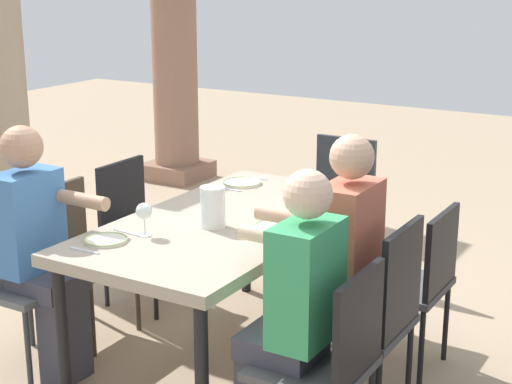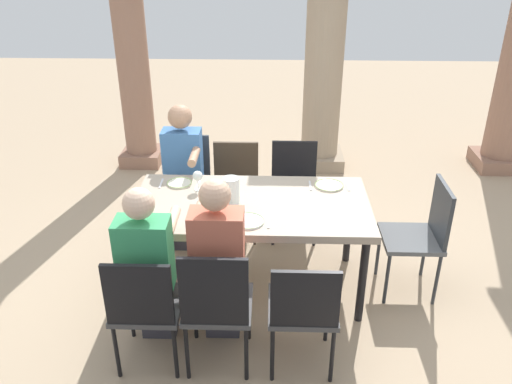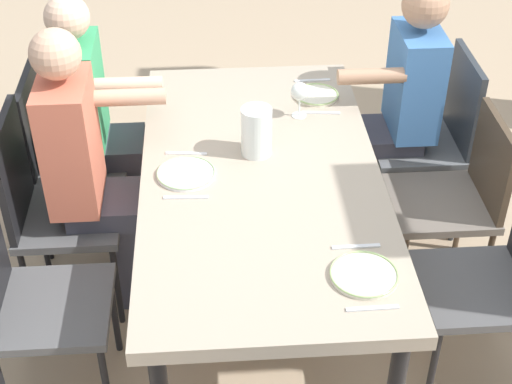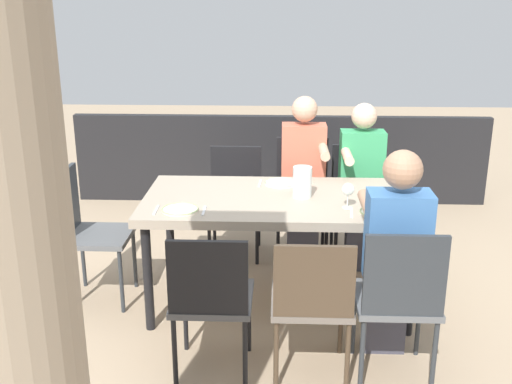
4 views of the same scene
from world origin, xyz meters
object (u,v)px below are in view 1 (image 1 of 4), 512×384
(chair_mid_north, at_px, (76,249))
(stone_column_far, at_px, (174,28))
(dining_table, at_px, (228,231))
(plate_1, at_px, (277,227))
(diner_man_white, at_px, (292,309))
(diner_guest_third, at_px, (335,267))
(chair_mid_south, at_px, (376,311))
(diner_woman_green, at_px, (39,246))
(chair_west_north, at_px, (13,269))
(chair_head_east, at_px, (337,200))
(plate_0, at_px, (106,240))
(chair_east_south, at_px, (416,277))
(water_pitcher, at_px, (213,209))
(plate_2, at_px, (242,182))
(chair_west_south, at_px, (330,357))
(chair_east_north, at_px, (138,222))
(wine_glass_0, at_px, (144,212))

(chair_mid_north, xyz_separation_m, stone_column_far, (3.09, 1.57, 0.95))
(dining_table, distance_m, plate_1, 0.31)
(diner_man_white, bearing_deg, diner_guest_third, 2.33)
(chair_mid_south, xyz_separation_m, diner_guest_third, (-0.00, 0.20, 0.17))
(diner_woman_green, height_order, diner_man_white, diner_woman_green)
(diner_guest_third, distance_m, stone_column_far, 4.49)
(chair_west_north, distance_m, diner_woman_green, 0.25)
(diner_woman_green, height_order, diner_guest_third, diner_guest_third)
(chair_head_east, relative_size, plate_0, 4.62)
(chair_west_north, distance_m, chair_mid_south, 1.85)
(diner_man_white, bearing_deg, chair_mid_south, -22.10)
(dining_table, height_order, plate_0, plate_0)
(diner_man_white, height_order, plate_1, diner_man_white)
(chair_west_north, distance_m, diner_guest_third, 1.67)
(chair_east_south, distance_m, water_pitcher, 1.08)
(dining_table, xyz_separation_m, chair_head_east, (1.32, 0.00, -0.16))
(chair_east_south, relative_size, plate_2, 3.78)
(chair_east_south, height_order, plate_2, chair_east_south)
(chair_east_south, bearing_deg, chair_head_east, 42.90)
(chair_head_east, bearing_deg, dining_table, 180.00)
(diner_man_white, bearing_deg, dining_table, 48.43)
(chair_west_south, distance_m, water_pitcher, 1.07)
(chair_west_south, xyz_separation_m, diner_man_white, (0.00, 0.18, 0.17))
(chair_east_south, height_order, plate_0, chair_east_south)
(water_pitcher, bearing_deg, chair_east_north, 60.36)
(chair_east_north, xyz_separation_m, diner_man_white, (-1.00, -1.61, 0.17))
(chair_east_south, distance_m, stone_column_far, 4.32)
(chair_west_north, bearing_deg, plate_2, -25.53)
(chair_mid_south, bearing_deg, chair_east_south, 0.87)
(chair_mid_north, relative_size, water_pitcher, 4.17)
(stone_column_far, bearing_deg, diner_guest_third, -134.36)
(dining_table, bearing_deg, chair_west_south, -125.48)
(chair_west_north, height_order, chair_head_east, chair_head_east)
(chair_mid_south, height_order, plate_2, chair_mid_south)
(plate_0, height_order, wine_glass_0, wine_glass_0)
(diner_man_white, bearing_deg, wine_glass_0, 77.20)
(dining_table, distance_m, plate_2, 0.69)
(chair_mid_north, distance_m, chair_east_south, 1.86)
(dining_table, bearing_deg, diner_man_white, -131.57)
(chair_head_east, xyz_separation_m, diner_guest_third, (-1.51, -0.70, 0.16))
(chair_mid_north, bearing_deg, dining_table, -78.44)
(chair_mid_south, xyz_separation_m, chair_head_east, (1.50, 0.90, 0.01))
(stone_column_far, relative_size, wine_glass_0, 18.16)
(wine_glass_0, bearing_deg, chair_head_east, -6.49)
(dining_table, height_order, wine_glass_0, wine_glass_0)
(chair_west_south, bearing_deg, chair_east_north, 60.74)
(plate_2, bearing_deg, chair_east_north, 113.03)
(diner_woman_green, relative_size, diner_man_white, 1.01)
(dining_table, relative_size, diner_guest_third, 1.36)
(chair_mid_south, bearing_deg, diner_man_white, 157.90)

